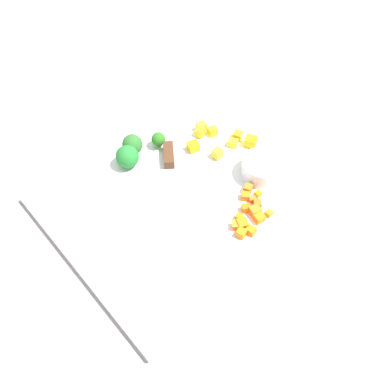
{
  "coord_description": "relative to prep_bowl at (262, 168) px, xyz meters",
  "views": [
    {
      "loc": [
        0.38,
        0.45,
        0.76
      ],
      "look_at": [
        0.0,
        0.0,
        0.02
      ],
      "focal_mm": 49.54,
      "sensor_mm": 36.0,
      "label": 1
    }
  ],
  "objects": [
    {
      "name": "prep_bowl",
      "position": [
        0.0,
        0.0,
        0.0
      ],
      "size": [
        0.08,
        0.08,
        0.03
      ],
      "primitive_type": "cylinder",
      "color": "silver",
      "rests_on": "cutting_board"
    },
    {
      "name": "carrot_dice_7",
      "position": [
        0.06,
        0.04,
        -0.01
      ],
      "size": [
        0.02,
        0.02,
        0.01
      ],
      "primitive_type": "cube",
      "rotation": [
        0.0,
        0.0,
        1.0
      ],
      "color": "orange",
      "rests_on": "cutting_board"
    },
    {
      "name": "carrot_dice_10",
      "position": [
        0.05,
        0.01,
        -0.01
      ],
      "size": [
        0.02,
        0.02,
        0.01
      ],
      "primitive_type": "cube",
      "rotation": [
        0.0,
        0.0,
        2.01
      ],
      "color": "orange",
      "rests_on": "cutting_board"
    },
    {
      "name": "pepper_dice_5",
      "position": [
        -0.03,
        -0.1,
        -0.01
      ],
      "size": [
        0.02,
        0.02,
        0.02
      ],
      "primitive_type": "cube",
      "rotation": [
        0.0,
        0.0,
        2.06
      ],
      "color": "yellow",
      "rests_on": "cutting_board"
    },
    {
      "name": "broccoli_floret_2",
      "position": [
        0.18,
        -0.18,
        0.0
      ],
      "size": [
        0.04,
        0.04,
        0.04
      ],
      "color": "#90AD67",
      "rests_on": "cutting_board"
    },
    {
      "name": "pepper_dice_1",
      "position": [
        0.01,
        -0.16,
        -0.01
      ],
      "size": [
        0.02,
        0.02,
        0.02
      ],
      "primitive_type": "cube",
      "rotation": [
        0.0,
        0.0,
        1.42
      ],
      "color": "yellow",
      "rests_on": "cutting_board"
    },
    {
      "name": "carrot_dice_13",
      "position": [
        0.06,
        0.02,
        -0.01
      ],
      "size": [
        0.02,
        0.02,
        0.01
      ],
      "primitive_type": "cube",
      "rotation": [
        0.0,
        0.0,
        0.78
      ],
      "color": "orange",
      "rests_on": "cutting_board"
    },
    {
      "name": "pepper_dice_4",
      "position": [
        0.0,
        -0.14,
        -0.01
      ],
      "size": [
        0.02,
        0.02,
        0.02
      ],
      "primitive_type": "cube",
      "rotation": [
        0.0,
        0.0,
        2.93
      ],
      "color": "yellow",
      "rests_on": "cutting_board"
    },
    {
      "name": "broccoli_floret_0",
      "position": [
        0.1,
        -0.18,
        0.0
      ],
      "size": [
        0.03,
        0.03,
        0.03
      ],
      "color": "#80AF54",
      "rests_on": "cutting_board"
    },
    {
      "name": "pepper_dice_0",
      "position": [
        0.04,
        -0.08,
        -0.01
      ],
      "size": [
        0.02,
        0.02,
        0.02
      ],
      "primitive_type": "cube",
      "rotation": [
        0.0,
        0.0,
        1.72
      ],
      "color": "yellow",
      "rests_on": "cutting_board"
    },
    {
      "name": "pepper_dice_7",
      "position": [
        -0.01,
        -0.09,
        -0.01
      ],
      "size": [
        0.02,
        0.02,
        0.01
      ],
      "primitive_type": "cube",
      "rotation": [
        0.0,
        0.0,
        2.13
      ],
      "color": "yellow",
      "rests_on": "cutting_board"
    },
    {
      "name": "carrot_dice_11",
      "position": [
        0.06,
        0.08,
        -0.01
      ],
      "size": [
        0.01,
        0.01,
        0.01
      ],
      "primitive_type": "cube",
      "rotation": [
        0.0,
        0.0,
        0.12
      ],
      "color": "orange",
      "rests_on": "cutting_board"
    },
    {
      "name": "carrot_dice_3",
      "position": [
        0.11,
        0.06,
        -0.01
      ],
      "size": [
        0.02,
        0.02,
        0.01
      ],
      "primitive_type": "cube",
      "rotation": [
        0.0,
        0.0,
        1.18
      ],
      "color": "orange",
      "rests_on": "cutting_board"
    },
    {
      "name": "chef_knife",
      "position": [
        0.15,
        -0.09,
        -0.01
      ],
      "size": [
        0.18,
        0.24,
        0.02
      ],
      "rotation": [
        0.0,
        0.0,
        0.96
      ],
      "color": "silver",
      "rests_on": "cutting_board"
    },
    {
      "name": "ground_plane",
      "position": [
        0.13,
        -0.04,
        -0.03
      ],
      "size": [
        4.0,
        4.0,
        0.0
      ],
      "primitive_type": "plane",
      "color": "gray"
    },
    {
      "name": "carrot_dice_5",
      "position": [
        0.1,
        0.05,
        -0.01
      ],
      "size": [
        0.01,
        0.01,
        0.01
      ],
      "primitive_type": "cube",
      "rotation": [
        0.0,
        0.0,
        0.44
      ],
      "color": "orange",
      "rests_on": "cutting_board"
    },
    {
      "name": "broccoli_floret_1",
      "position": [
        0.15,
        -0.2,
        0.01
      ],
      "size": [
        0.04,
        0.04,
        0.04
      ],
      "color": "#81BE5E",
      "rests_on": "cutting_board"
    },
    {
      "name": "pepper_dice_6",
      "position": [
        0.06,
        -0.13,
        -0.01
      ],
      "size": [
        0.02,
        0.02,
        0.02
      ],
      "primitive_type": "cube",
      "rotation": [
        0.0,
        0.0,
        2.93
      ],
      "color": "yellow",
      "rests_on": "cutting_board"
    },
    {
      "name": "pepper_dice_3",
      "position": [
        -0.04,
        -0.07,
        -0.01
      ],
      "size": [
        0.03,
        0.03,
        0.02
      ],
      "primitive_type": "cube",
      "rotation": [
        0.0,
        0.0,
        0.56
      ],
      "color": "yellow",
      "rests_on": "cutting_board"
    },
    {
      "name": "carrot_dice_1",
      "position": [
        0.11,
        0.08,
        -0.01
      ],
      "size": [
        0.02,
        0.02,
        0.01
      ],
      "primitive_type": "cube",
      "rotation": [
        0.0,
        0.0,
        1.74
      ],
      "color": "orange",
      "rests_on": "cutting_board"
    },
    {
      "name": "pepper_dice_2",
      "position": [
        0.02,
        -0.15,
        -0.01
      ],
      "size": [
        0.02,
        0.02,
        0.02
      ],
      "primitive_type": "cube",
      "rotation": [
        0.0,
        0.0,
        0.28
      ],
      "color": "yellow",
      "rests_on": "cutting_board"
    },
    {
      "name": "cutting_board",
      "position": [
        0.13,
        -0.04,
        -0.02
      ],
      "size": [
        0.48,
        0.39,
        0.01
      ],
      "primitive_type": "cube",
      "color": "white",
      "rests_on": "ground_plane"
    },
    {
      "name": "carrot_dice_0",
      "position": [
        0.12,
        0.06,
        -0.01
      ],
      "size": [
        0.02,
        0.02,
        0.01
      ],
      "primitive_type": "cube",
      "rotation": [
        0.0,
        0.0,
        2.39
      ],
      "color": "orange",
      "rests_on": "cutting_board"
    },
    {
      "name": "carrot_dice_6",
      "position": [
        0.08,
        0.04,
        -0.01
      ],
      "size": [
        0.02,
        0.02,
        0.01
      ],
      "primitive_type": "cube",
      "rotation": [
        0.0,
        0.0,
        2.54
      ],
      "color": "orange",
      "rests_on": "cutting_board"
    },
    {
      "name": "carrot_dice_2",
      "position": [
        0.06,
        0.05,
        -0.01
      ],
      "size": [
        0.02,
        0.02,
        0.01
      ],
      "primitive_type": "cube",
      "rotation": [
        0.0,
        0.0,
        2.5
      ],
      "color": "orange",
      "rests_on": "cutting_board"
    },
    {
      "name": "carrot_dice_8",
      "position": [
        0.04,
        0.03,
        -0.01
      ],
      "size": [
        0.01,
        0.01,
        0.01
      ],
      "primitive_type": "cube",
      "rotation": [
        0.0,
        0.0,
        3.08
      ],
      "color": "orange",
      "rests_on": "cutting_board"
    },
    {
      "name": "carrot_dice_12",
      "position": [
        0.12,
        0.08,
        -0.01
      ],
      "size": [
        0.02,
        0.02,
        0.01
      ],
      "primitive_type": "cube",
      "rotation": [
        0.0,
        0.0,
        1.86
      ],
      "color": "orange",
      "rests_on": "cutting_board"
    },
    {
      "name": "carrot_dice_4",
      "position": [
        0.07,
        0.06,
        -0.01
      ],
      "size": [
        0.02,
        0.02,
        0.02
      ],
      "primitive_type": "cube",
      "rotation": [
        0.0,
        0.0,
        1.39
      ],
      "color": "orange",
      "rests_on": "cutting_board"
    },
    {
      "name": "carrot_dice_9",
      "position": [
        0.08,
        0.07,
        -0.01
      ],
      "size": [
        0.02,
        0.02,
        0.01
      ],
      "primitive_type": "cube",
      "rotation": [
        0.0,
        0.0,
        3.03
      ],
      "color": "orange",
      "rests_on": "cutting_board"
    }
  ]
}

